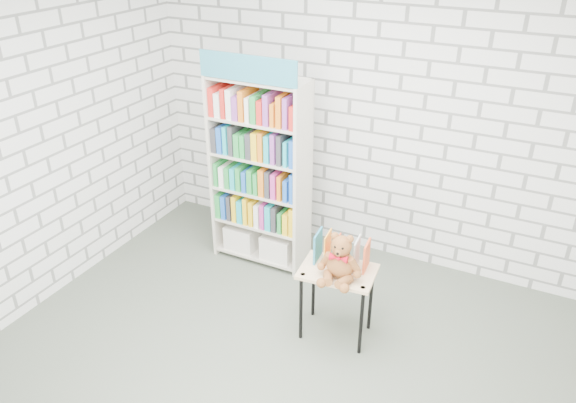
% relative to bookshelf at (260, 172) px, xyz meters
% --- Properties ---
extents(ground, '(4.50, 4.50, 0.00)m').
position_rel_bookshelf_xyz_m(ground, '(0.84, -1.36, -0.94)').
color(ground, '#4C5447').
rests_on(ground, ground).
extents(room_shell, '(4.52, 4.02, 2.81)m').
position_rel_bookshelf_xyz_m(room_shell, '(0.84, -1.36, 0.84)').
color(room_shell, silver).
rests_on(room_shell, ground).
extents(bookshelf, '(0.92, 0.36, 2.06)m').
position_rel_bookshelf_xyz_m(bookshelf, '(0.00, 0.00, 0.00)').
color(bookshelf, beige).
rests_on(bookshelf, ground).
extents(display_table, '(0.62, 0.46, 0.63)m').
position_rel_bookshelf_xyz_m(display_table, '(1.09, -0.73, -0.40)').
color(display_table, tan).
rests_on(display_table, ground).
extents(table_books, '(0.42, 0.22, 0.24)m').
position_rel_bookshelf_xyz_m(table_books, '(1.08, -0.64, -0.19)').
color(table_books, teal).
rests_on(table_books, display_table).
extents(teddy_bear, '(0.35, 0.32, 0.37)m').
position_rel_bookshelf_xyz_m(teddy_bear, '(1.14, -0.82, -0.16)').
color(teddy_bear, brown).
rests_on(teddy_bear, display_table).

